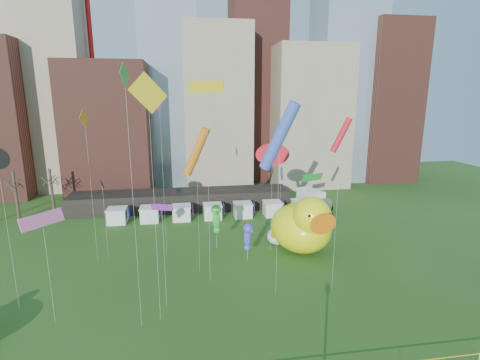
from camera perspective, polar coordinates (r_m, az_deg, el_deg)
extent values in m
cube|color=gray|center=(86.49, -27.54, 12.62)|extent=(14.00, 12.00, 42.00)
cube|color=brown|center=(77.87, -19.88, 7.51)|extent=(16.00, 14.00, 26.00)
cube|color=#8C9EB2|center=(84.61, -11.19, 18.23)|extent=(12.00, 12.00, 55.00)
cube|color=gray|center=(80.50, -3.71, 11.24)|extent=(14.00, 14.00, 34.00)
cube|color=brown|center=(89.05, 2.70, 22.39)|extent=(12.00, 12.00, 68.00)
cube|color=gray|center=(82.81, 10.57, 9.72)|extent=(16.00, 14.00, 30.00)
cube|color=#8C9EB2|center=(90.24, 16.19, 15.40)|extent=(14.00, 12.00, 48.00)
cube|color=brown|center=(92.94, 22.19, 11.17)|extent=(12.00, 12.00, 36.00)
cylinder|color=red|center=(88.28, -22.96, 24.19)|extent=(1.00, 1.00, 76.00)
cylinder|color=red|center=(92.33, 13.74, 24.25)|extent=(1.00, 1.00, 76.00)
cube|color=black|center=(64.62, -9.19, -3.15)|extent=(38.00, 6.00, 3.20)
cube|color=white|center=(60.03, -18.83, -5.44)|extent=(2.80, 2.80, 2.20)
cube|color=red|center=(59.57, -17.16, -4.95)|extent=(0.08, 1.40, 1.60)
cube|color=white|center=(59.32, -14.06, -5.34)|extent=(2.80, 2.80, 2.20)
cube|color=red|center=(59.01, -12.34, -4.84)|extent=(0.08, 1.40, 1.60)
cube|color=white|center=(59.02, -9.21, -5.21)|extent=(2.80, 2.80, 2.20)
cube|color=red|center=(58.87, -7.47, -4.69)|extent=(0.08, 1.40, 1.60)
cube|color=white|center=(59.15, -4.34, -5.03)|extent=(2.80, 2.80, 2.20)
cube|color=red|center=(59.15, -2.61, -4.50)|extent=(0.08, 1.40, 1.60)
cube|color=white|center=(59.70, 0.46, -4.83)|extent=(2.80, 2.80, 2.20)
cube|color=red|center=(59.85, 2.17, -4.29)|extent=(0.08, 1.40, 1.60)
cube|color=white|center=(60.66, 5.15, -4.59)|extent=(2.80, 2.80, 2.20)
cube|color=red|center=(60.95, 6.80, -4.05)|extent=(0.08, 1.40, 1.60)
cube|color=white|center=(62.01, 9.65, -4.34)|extent=(2.80, 2.80, 2.20)
cube|color=red|center=(62.44, 11.24, -3.80)|extent=(0.08, 1.40, 1.60)
cylinder|color=#382B21|center=(67.67, -31.88, -2.14)|extent=(0.44, 0.44, 8.00)
cylinder|color=#382B21|center=(69.88, -27.59, -1.43)|extent=(0.44, 0.44, 7.50)
cylinder|color=white|center=(34.67, 33.63, -22.35)|extent=(0.06, 0.06, 0.90)
ellipsoid|color=#FCFF0D|center=(47.07, 9.57, -7.42)|extent=(8.71, 9.78, 6.14)
ellipsoid|color=#FCFF0D|center=(49.98, 7.79, -6.33)|extent=(2.26, 1.88, 2.49)
sphere|color=#FCFF0D|center=(43.98, 11.32, -5.55)|extent=(5.28, 5.28, 4.62)
cone|color=orange|center=(42.43, 12.59, -6.52)|extent=(2.83, 2.45, 2.54)
sphere|color=white|center=(42.15, 10.67, -5.45)|extent=(0.83, 0.83, 0.83)
sphere|color=white|center=(43.37, 13.64, -5.07)|extent=(0.83, 0.83, 0.83)
sphere|color=black|center=(41.82, 10.93, -5.61)|extent=(0.42, 0.42, 0.42)
sphere|color=black|center=(43.06, 13.91, -5.22)|extent=(0.42, 0.42, 0.42)
ellipsoid|color=white|center=(49.29, 5.86, -8.82)|extent=(3.62, 3.86, 2.17)
ellipsoid|color=white|center=(50.42, 6.06, -8.39)|extent=(0.88, 0.79, 0.88)
sphere|color=white|center=(48.07, 5.71, -8.27)|extent=(2.14, 2.14, 1.63)
cone|color=orange|center=(47.45, 5.59, -8.63)|extent=(1.11, 1.02, 0.90)
sphere|color=white|center=(47.64, 5.10, -8.18)|extent=(0.29, 0.29, 0.29)
sphere|color=white|center=(47.52, 6.18, -8.26)|extent=(0.29, 0.29, 0.29)
sphere|color=black|center=(47.51, 5.07, -8.24)|extent=(0.15, 0.15, 0.15)
sphere|color=black|center=(47.40, 6.16, -8.32)|extent=(0.15, 0.15, 0.15)
cylinder|color=silver|center=(47.42, -3.71, -8.50)|extent=(0.03, 0.03, 3.97)
ellipsoid|color=green|center=(46.73, -3.75, -6.24)|extent=(1.19, 1.06, 2.57)
sphere|color=green|center=(46.16, -3.76, -4.68)|extent=(1.61, 1.61, 1.31)
cone|color=green|center=(45.62, -3.69, -4.98)|extent=(0.66, 0.91, 0.46)
sphere|color=green|center=(47.28, -3.73, -7.90)|extent=(0.92, 0.92, 0.92)
cylinder|color=silver|center=(44.20, 1.17, -10.86)|extent=(0.03, 0.03, 2.92)
ellipsoid|color=#4646D4|center=(43.63, 1.18, -9.10)|extent=(1.08, 0.98, 2.26)
sphere|color=#4646D4|center=(43.06, 1.22, -7.68)|extent=(1.47, 1.47, 1.15)
cone|color=#4646D4|center=(42.60, 1.34, -7.99)|extent=(0.62, 0.81, 0.40)
sphere|color=#4646D4|center=(44.18, 1.16, -10.63)|extent=(0.81, 0.81, 0.81)
cube|color=white|center=(66.98, 11.11, -2.63)|extent=(4.10, 5.79, 2.63)
cube|color=#595960|center=(64.65, 12.94, -3.77)|extent=(2.90, 2.58, 1.68)
cylinder|color=black|center=(65.09, 11.20, -4.15)|extent=(0.56, 0.98, 0.95)
cylinder|color=black|center=(66.72, 12.96, -3.81)|extent=(0.56, 0.98, 0.95)
cylinder|color=black|center=(67.78, 9.31, -3.39)|extent=(0.56, 0.98, 0.95)
cylinder|color=black|center=(69.34, 11.05, -3.09)|extent=(0.56, 0.98, 0.95)
cylinder|color=silver|center=(45.57, 4.98, -3.74)|extent=(0.02, 0.02, 12.52)
cone|color=red|center=(44.19, 5.14, 4.07)|extent=(2.76, 0.80, 2.74)
cylinder|color=silver|center=(43.91, -12.00, -0.88)|extent=(0.02, 0.02, 18.05)
cube|color=pink|center=(42.72, -12.57, 10.96)|extent=(0.34, 1.78, 1.80)
cylinder|color=silver|center=(46.64, -20.50, -6.17)|extent=(0.02, 0.02, 9.38)
cube|color=black|center=(45.39, -20.97, -0.56)|extent=(0.82, 1.89, 0.59)
cylinder|color=silver|center=(54.19, 11.22, -3.72)|extent=(0.02, 0.02, 8.02)
cube|color=green|center=(53.20, 11.40, 0.42)|extent=(3.47, 1.68, 1.07)
cylinder|color=silver|center=(36.77, -5.01, -1.53)|extent=(0.02, 0.02, 20.27)
cube|color=yellow|center=(35.64, -5.34, 14.46)|extent=(3.42, 1.58, 1.05)
cylinder|color=silver|center=(52.00, 6.35, -3.74)|extent=(0.02, 0.02, 8.90)
cone|color=blue|center=(50.91, 6.48, 1.06)|extent=(0.51, 1.98, 1.96)
cylinder|color=silver|center=(40.05, -6.61, -5.27)|extent=(0.02, 0.02, 13.67)
cylinder|color=orange|center=(38.49, -6.87, 4.45)|extent=(3.21, 1.96, 5.28)
cylinder|color=silver|center=(34.71, -11.87, -11.92)|extent=(0.02, 0.02, 9.70)
cube|color=purple|center=(33.00, -12.26, -4.25)|extent=(1.98, 0.87, 0.62)
cylinder|color=silver|center=(36.59, 14.95, -5.59)|extent=(0.02, 0.02, 15.86)
cylinder|color=red|center=(34.96, 15.70, 6.84)|extent=(1.99, 0.66, 3.35)
cylinder|color=silver|center=(35.41, -27.95, -12.87)|extent=(0.02, 0.02, 9.53)
cube|color=pink|center=(33.74, -28.80, -5.52)|extent=(2.67, 3.13, 1.11)
cylinder|color=silver|center=(38.23, -32.71, -7.71)|extent=(0.02, 0.02, 14.30)
cylinder|color=silver|center=(30.21, -16.44, -4.66)|extent=(0.02, 0.02, 20.84)
cube|color=green|center=(28.94, -17.79, 15.45)|extent=(0.42, 1.85, 1.89)
cylinder|color=silver|center=(30.85, -13.31, -5.32)|extent=(0.02, 0.02, 19.60)
cube|color=yellow|center=(29.37, -14.32, 13.18)|extent=(2.85, 1.50, 3.19)
cylinder|color=silver|center=(34.61, 5.94, -6.29)|extent=(0.02, 0.02, 15.85)
cylinder|color=blue|center=(32.89, 6.26, 6.87)|extent=(3.76, 2.96, 6.41)
cylinder|color=silver|center=(45.16, -22.41, -1.91)|extent=(0.02, 0.02, 16.97)
cube|color=orange|center=(43.92, -23.36, 8.87)|extent=(0.54, 2.29, 2.35)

